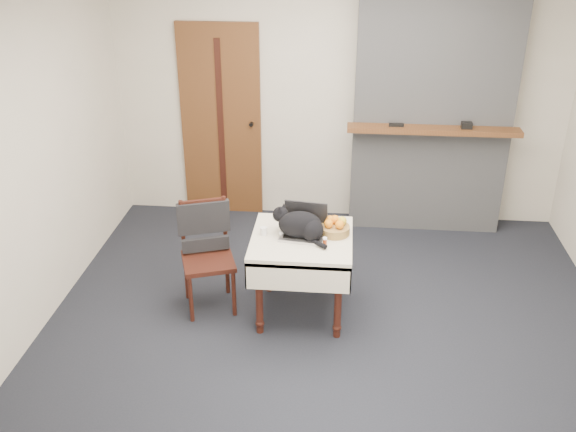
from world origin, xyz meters
name	(u,v)px	position (x,y,z in m)	size (l,w,h in m)	color
ground	(328,322)	(0.00, 0.00, 0.00)	(4.50, 4.50, 0.00)	black
room_shell	(337,91)	(0.00, 0.46, 1.76)	(4.52, 4.01, 2.61)	beige
door	(221,122)	(-1.20, 1.97, 1.00)	(0.82, 0.10, 2.00)	brown
chimney	(433,103)	(0.90, 1.85, 1.30)	(1.62, 0.48, 2.60)	gray
side_table	(302,250)	(-0.23, 0.12, 0.59)	(0.78, 0.78, 0.70)	black
laptop	(304,227)	(-0.21, 0.16, 0.76)	(0.37, 0.33, 0.25)	#B7B7BC
cat	(301,225)	(-0.23, 0.11, 0.81)	(0.45, 0.35, 0.25)	black
cream_jar	(264,231)	(-0.53, 0.12, 0.73)	(0.06, 0.06, 0.06)	white
pill_bottle	(325,241)	(-0.05, -0.01, 0.74)	(0.03, 0.03, 0.07)	#9D3413
fruit_basket	(335,227)	(0.02, 0.20, 0.75)	(0.24, 0.24, 0.13)	olive
desk_clutter	(323,236)	(-0.07, 0.14, 0.70)	(0.14, 0.02, 0.01)	black
chair	(206,240)	(-1.01, 0.22, 0.58)	(0.52, 0.51, 0.91)	black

